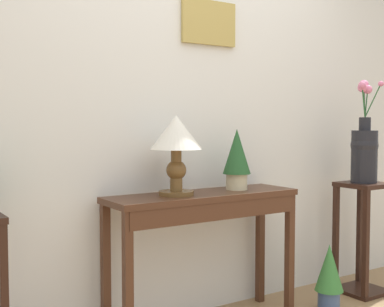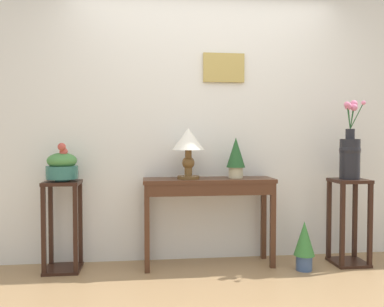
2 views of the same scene
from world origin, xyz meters
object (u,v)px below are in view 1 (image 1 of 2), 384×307
(table_lamp, at_px, (176,140))
(potted_plant_floor, at_px, (329,275))
(pedestal_stand_right, at_px, (363,238))
(flower_vase_tall_right, at_px, (364,148))
(potted_plant_on_console, at_px, (237,157))
(console_table, at_px, (205,216))

(table_lamp, relative_size, potted_plant_floor, 1.04)
(table_lamp, relative_size, pedestal_stand_right, 0.57)
(flower_vase_tall_right, distance_m, potted_plant_floor, 0.93)
(potted_plant_on_console, bearing_deg, flower_vase_tall_right, -6.61)
(table_lamp, height_order, potted_plant_floor, table_lamp)
(potted_plant_on_console, distance_m, flower_vase_tall_right, 1.04)
(table_lamp, bearing_deg, pedestal_stand_right, -4.38)
(flower_vase_tall_right, bearing_deg, potted_plant_on_console, 173.39)
(flower_vase_tall_right, relative_size, potted_plant_floor, 1.67)
(flower_vase_tall_right, xyz_separation_m, potted_plant_floor, (-0.48, -0.13, -0.79))
(potted_plant_floor, bearing_deg, potted_plant_on_console, 156.20)
(table_lamp, distance_m, potted_plant_on_console, 0.45)
(console_table, xyz_separation_m, pedestal_stand_right, (1.28, -0.09, -0.27))
(console_table, distance_m, potted_plant_on_console, 0.42)
(console_table, xyz_separation_m, potted_plant_on_console, (0.25, 0.03, 0.33))
(console_table, xyz_separation_m, flower_vase_tall_right, (1.28, -0.09, 0.36))
(potted_plant_on_console, bearing_deg, potted_plant_floor, -23.80)
(console_table, bearing_deg, potted_plant_on_console, 6.81)
(table_lamp, height_order, flower_vase_tall_right, flower_vase_tall_right)
(table_lamp, distance_m, flower_vase_tall_right, 1.47)
(potted_plant_on_console, xyz_separation_m, potted_plant_floor, (0.56, -0.25, -0.76))
(pedestal_stand_right, height_order, flower_vase_tall_right, flower_vase_tall_right)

